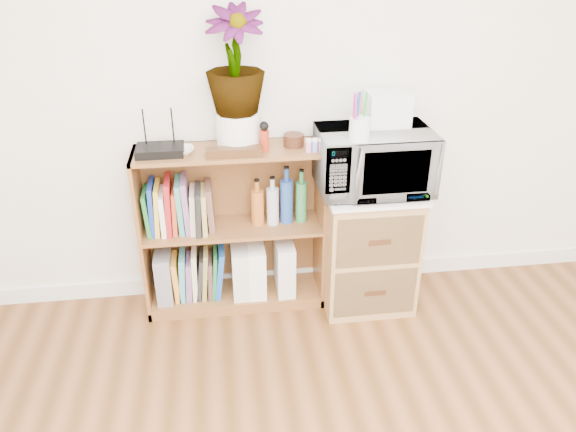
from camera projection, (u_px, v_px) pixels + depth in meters
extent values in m
cube|color=white|center=(292.00, 275.00, 3.47)|extent=(4.00, 0.02, 0.10)
cube|color=brown|center=(233.00, 230.00, 3.11)|extent=(1.00, 0.30, 0.95)
cube|color=#9E7542|center=(367.00, 247.00, 3.19)|extent=(0.50, 0.45, 0.70)
imported|color=white|center=(374.00, 161.00, 2.94)|extent=(0.59, 0.40, 0.33)
cylinder|color=white|center=(359.00, 129.00, 2.72)|extent=(0.10, 0.10, 0.11)
cube|color=white|center=(387.00, 108.00, 2.91)|extent=(0.22, 0.18, 0.17)
cube|color=black|center=(160.00, 150.00, 2.83)|extent=(0.24, 0.16, 0.04)
imported|color=white|center=(181.00, 151.00, 2.83)|extent=(0.13, 0.13, 0.03)
cylinder|color=white|center=(238.00, 131.00, 2.87)|extent=(0.22, 0.22, 0.19)
imported|color=#316729|center=(235.00, 61.00, 2.71)|extent=(0.29, 0.29, 0.52)
cube|color=#381F0F|center=(234.00, 152.00, 2.80)|extent=(0.28, 0.07, 0.05)
cylinder|color=#A32A14|center=(264.00, 140.00, 2.85)|extent=(0.05, 0.05, 0.11)
cylinder|color=#35190E|center=(294.00, 140.00, 2.93)|extent=(0.11, 0.11, 0.06)
cube|color=pink|center=(315.00, 146.00, 2.85)|extent=(0.11, 0.04, 0.06)
cube|color=gray|center=(164.00, 274.00, 3.19)|extent=(0.09, 0.23, 0.29)
cube|color=silver|center=(240.00, 269.00, 3.23)|extent=(0.09, 0.24, 0.30)
cube|color=white|center=(256.00, 268.00, 3.24)|extent=(0.10, 0.24, 0.30)
cube|color=silver|center=(284.00, 265.00, 3.25)|extent=(0.10, 0.25, 0.32)
cube|color=#1F762F|center=(148.00, 212.00, 2.99)|extent=(0.03, 0.20, 0.24)
cube|color=#1A36A0|center=(152.00, 208.00, 2.99)|extent=(0.03, 0.20, 0.28)
cube|color=gold|center=(158.00, 209.00, 2.99)|extent=(0.04, 0.20, 0.27)
cube|color=white|center=(163.00, 211.00, 3.01)|extent=(0.03, 0.20, 0.23)
cube|color=#AA1D1F|center=(169.00, 205.00, 2.99)|extent=(0.04, 0.20, 0.30)
cube|color=#C94523|center=(175.00, 210.00, 3.01)|extent=(0.03, 0.20, 0.24)
cube|color=teal|center=(180.00, 206.00, 3.00)|extent=(0.03, 0.20, 0.29)
cube|color=slate|center=(186.00, 205.00, 3.01)|extent=(0.04, 0.20, 0.30)
cube|color=beige|center=(193.00, 210.00, 3.02)|extent=(0.04, 0.20, 0.23)
cube|color=black|center=(199.00, 208.00, 3.02)|extent=(0.04, 0.20, 0.25)
cube|color=tan|center=(204.00, 209.00, 3.03)|extent=(0.03, 0.20, 0.23)
cube|color=brown|center=(210.00, 207.00, 3.03)|extent=(0.04, 0.20, 0.25)
cylinder|color=#B55E22|center=(258.00, 204.00, 3.06)|extent=(0.07, 0.07, 0.26)
cylinder|color=silver|center=(273.00, 202.00, 3.07)|extent=(0.07, 0.07, 0.27)
cylinder|color=#224AA0|center=(287.00, 197.00, 3.06)|extent=(0.07, 0.07, 0.32)
cylinder|color=#2F8344|center=(302.00, 198.00, 3.08)|extent=(0.06, 0.06, 0.30)
cube|color=orange|center=(177.00, 277.00, 3.20)|extent=(0.04, 0.19, 0.25)
cube|color=teal|center=(183.00, 274.00, 3.20)|extent=(0.05, 0.19, 0.27)
cube|color=slate|center=(189.00, 276.00, 3.22)|extent=(0.05, 0.19, 0.24)
cube|color=beige|center=(195.00, 272.00, 3.21)|extent=(0.04, 0.19, 0.29)
cube|color=#262626|center=(200.00, 274.00, 3.22)|extent=(0.06, 0.19, 0.26)
cube|color=olive|center=(205.00, 271.00, 3.21)|extent=(0.05, 0.19, 0.29)
cube|color=#52352F|center=(210.00, 275.00, 3.23)|extent=(0.03, 0.19, 0.23)
cube|color=#1E7237|center=(214.00, 272.00, 3.22)|extent=(0.04, 0.19, 0.27)
cube|color=#1C50A8|center=(220.00, 270.00, 3.22)|extent=(0.07, 0.19, 0.29)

